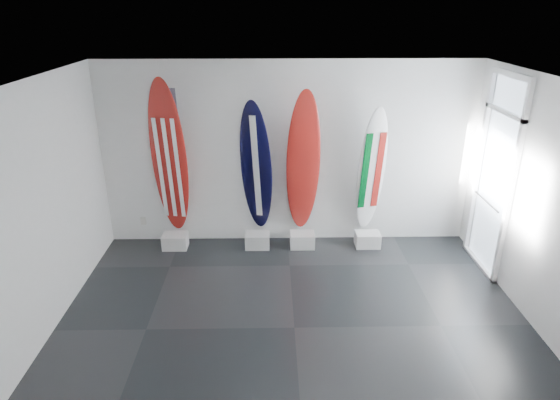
{
  "coord_description": "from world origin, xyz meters",
  "views": [
    {
      "loc": [
        -0.28,
        -4.98,
        3.77
      ],
      "look_at": [
        -0.15,
        1.4,
        1.16
      ],
      "focal_mm": 30.94,
      "sensor_mm": 36.0,
      "label": 1
    }
  ],
  "objects_px": {
    "surfboard_usa": "(169,159)",
    "surfboard_navy": "(256,168)",
    "surfboard_swiss": "(303,163)",
    "surfboard_italy": "(371,171)"
  },
  "relations": [
    {
      "from": "surfboard_italy",
      "to": "surfboard_navy",
      "type": "bearing_deg",
      "value": 165.79
    },
    {
      "from": "surfboard_navy",
      "to": "surfboard_swiss",
      "type": "distance_m",
      "value": 0.75
    },
    {
      "from": "surfboard_navy",
      "to": "surfboard_italy",
      "type": "relative_size",
      "value": 1.06
    },
    {
      "from": "surfboard_italy",
      "to": "surfboard_swiss",
      "type": "bearing_deg",
      "value": 165.79
    },
    {
      "from": "surfboard_navy",
      "to": "surfboard_swiss",
      "type": "relative_size",
      "value": 0.94
    },
    {
      "from": "surfboard_usa",
      "to": "surfboard_navy",
      "type": "relative_size",
      "value": 1.14
    },
    {
      "from": "surfboard_swiss",
      "to": "surfboard_italy",
      "type": "distance_m",
      "value": 1.1
    },
    {
      "from": "surfboard_usa",
      "to": "surfboard_navy",
      "type": "height_order",
      "value": "surfboard_usa"
    },
    {
      "from": "surfboard_usa",
      "to": "surfboard_italy",
      "type": "bearing_deg",
      "value": 9.56
    },
    {
      "from": "surfboard_usa",
      "to": "surfboard_italy",
      "type": "height_order",
      "value": "surfboard_usa"
    }
  ]
}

